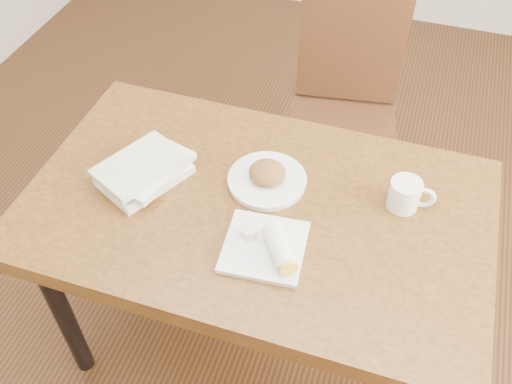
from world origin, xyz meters
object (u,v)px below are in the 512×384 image
(plate_burrito, at_px, (269,247))
(chair_far, at_px, (344,104))
(book_stack, at_px, (145,171))
(plate_scone, at_px, (267,178))
(coffee_mug, at_px, (406,194))
(table, at_px, (256,223))

(plate_burrito, bearing_deg, chair_far, 88.61)
(chair_far, bearing_deg, book_stack, -119.42)
(chair_far, relative_size, plate_scone, 4.15)
(coffee_mug, relative_size, book_stack, 0.44)
(plate_scone, bearing_deg, table, -93.14)
(plate_burrito, bearing_deg, plate_scone, 108.49)
(coffee_mug, height_order, plate_burrito, coffee_mug)
(table, height_order, plate_scone, plate_scone)
(plate_scone, xyz_separation_m, coffee_mug, (0.39, 0.04, 0.02))
(plate_scone, height_order, plate_burrito, plate_scone)
(plate_scone, relative_size, coffee_mug, 1.76)
(chair_far, height_order, plate_scone, chair_far)
(coffee_mug, xyz_separation_m, plate_burrito, (-0.31, -0.28, -0.02))
(chair_far, relative_size, coffee_mug, 7.29)
(plate_burrito, bearing_deg, coffee_mug, 41.59)
(chair_far, height_order, coffee_mug, chair_far)
(book_stack, bearing_deg, plate_scone, 15.11)
(coffee_mug, bearing_deg, chair_far, 113.49)
(plate_scone, relative_size, book_stack, 0.77)
(chair_far, height_order, plate_burrito, chair_far)
(table, height_order, coffee_mug, coffee_mug)
(chair_far, relative_size, book_stack, 3.21)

